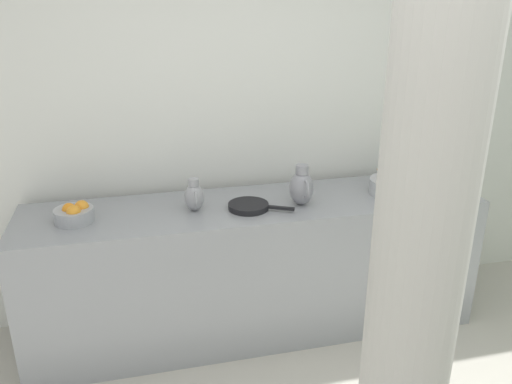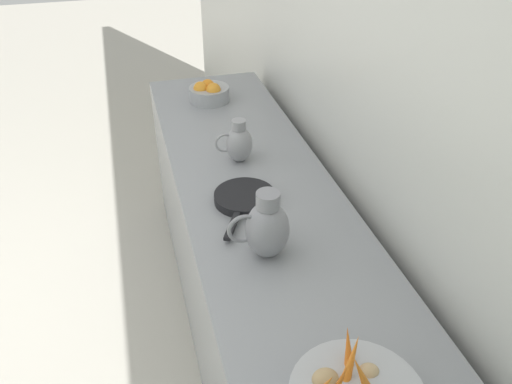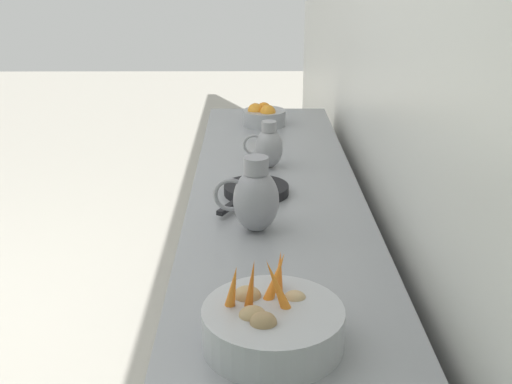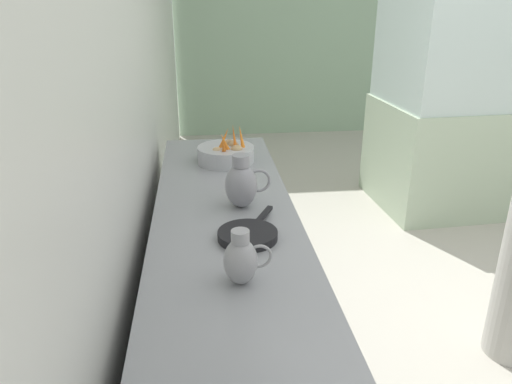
{
  "view_description": "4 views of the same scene",
  "coord_description": "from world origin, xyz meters",
  "views": [
    {
      "loc": [
        1.35,
        -0.8,
        2.09
      ],
      "look_at": [
        -1.42,
        -0.12,
        1.01
      ],
      "focal_mm": 35.89,
      "sensor_mm": 36.0,
      "label": 1
    },
    {
      "loc": [
        -1.04,
        1.49,
        2.08
      ],
      "look_at": [
        -1.45,
        -0.06,
        1.01
      ],
      "focal_mm": 36.34,
      "sensor_mm": 36.0,
      "label": 2
    },
    {
      "loc": [
        -1.42,
        2.11,
        1.78
      ],
      "look_at": [
        -1.43,
        0.09,
        1.01
      ],
      "focal_mm": 45.32,
      "sensor_mm": 36.0,
      "label": 3
    },
    {
      "loc": [
        -1.61,
        -1.95,
        1.84
      ],
      "look_at": [
        -1.38,
        -0.0,
        1.04
      ],
      "focal_mm": 34.59,
      "sensor_mm": 36.0,
      "label": 4
    }
  ],
  "objects": [
    {
      "name": "tile_wall_left",
      "position": [
        -1.95,
        0.4,
        1.5
      ],
      "size": [
        0.1,
        8.48,
        3.0
      ],
      "primitive_type": "cube",
      "color": "silver",
      "rests_on": "ground_plane"
    },
    {
      "name": "prep_counter",
      "position": [
        -1.51,
        -0.1,
        0.45
      ],
      "size": [
        0.65,
        2.87,
        0.9
      ],
      "primitive_type": "cube",
      "color": "gray",
      "rests_on": "ground_plane"
    },
    {
      "name": "vegetable_colander",
      "position": [
        -1.46,
        0.82,
        0.96
      ],
      "size": [
        0.33,
        0.33,
        0.23
      ],
      "color": "#ADAFB5",
      "rests_on": "prep_counter"
    },
    {
      "name": "orange_bowl",
      "position": [
        -1.48,
        -1.17,
        0.95
      ],
      "size": [
        0.22,
        0.22,
        0.12
      ],
      "color": "#9EA0A5",
      "rests_on": "prep_counter"
    },
    {
      "name": "metal_pitcher_tall",
      "position": [
        -1.43,
        0.17,
        1.02
      ],
      "size": [
        0.21,
        0.15,
        0.25
      ],
      "color": "gray",
      "rests_on": "prep_counter"
    },
    {
      "name": "metal_pitcher_short",
      "position": [
        -1.49,
        -0.48,
        0.99
      ],
      "size": [
        0.17,
        0.12,
        0.2
      ],
      "color": "#939399",
      "rests_on": "prep_counter"
    },
    {
      "name": "skillet_on_counter",
      "position": [
        -1.43,
        -0.16,
        0.92
      ],
      "size": [
        0.26,
        0.38,
        0.03
      ],
      "color": "black",
      "rests_on": "prep_counter"
    },
    {
      "name": "support_column",
      "position": [
        0.04,
        0.07,
        1.5
      ],
      "size": [
        0.31,
        0.31,
        3.0
      ],
      "primitive_type": "cylinder",
      "color": "#B2AFA8",
      "rests_on": "ground_plane"
    }
  ]
}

